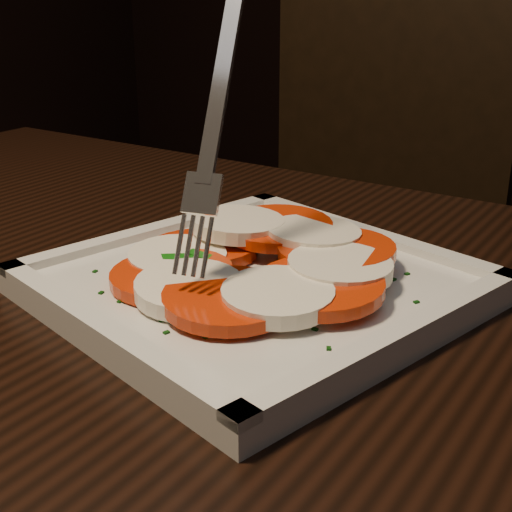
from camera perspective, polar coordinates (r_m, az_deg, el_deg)
table at (r=0.47m, az=-6.30°, el=-18.58°), size 1.26×0.89×0.75m
chair at (r=1.23m, az=8.57°, el=1.29°), size 0.43×0.43×0.93m
plate at (r=0.48m, az=-0.00°, el=-2.49°), size 0.32×0.32×0.01m
caprese_salad at (r=0.47m, az=0.01°, el=-0.45°), size 0.21×0.20×0.03m
fork at (r=0.45m, az=-2.54°, el=11.91°), size 0.06×0.11×0.18m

